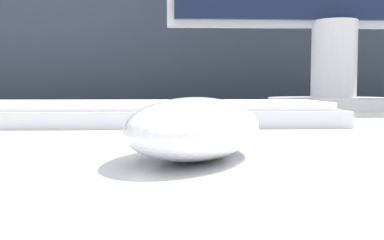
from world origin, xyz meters
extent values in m
cube|color=#333D4C|center=(0.00, 0.72, 0.70)|extent=(5.00, 0.03, 1.41)
ellipsoid|color=white|center=(-0.07, -0.19, 0.77)|extent=(0.10, 0.13, 0.03)
cube|color=silver|center=(-0.14, 0.04, 0.77)|extent=(0.45, 0.13, 0.02)
cube|color=white|center=(-0.14, 0.04, 0.78)|extent=(0.42, 0.11, 0.01)
cylinder|color=silver|center=(0.19, 0.32, 0.77)|extent=(0.22, 0.22, 0.02)
cylinder|color=silver|center=(0.19, 0.32, 0.84)|extent=(0.08, 0.08, 0.13)
camera|label=1|loc=(-0.08, -0.43, 0.80)|focal=42.00mm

